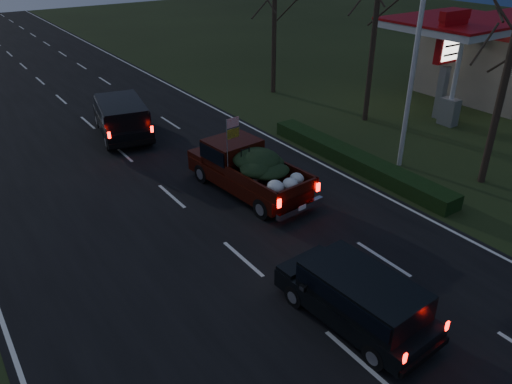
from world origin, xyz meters
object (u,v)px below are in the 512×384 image
light_pole (418,36)px  gas_price_pylon (449,47)px  pickup_truck (248,167)px  rear_suv (359,295)px  lead_suv (122,115)px

light_pole → gas_price_pylon: size_ratio=1.64×
pickup_truck → rear_suv: (-1.81, -7.77, -0.13)m
lead_suv → light_pole: bearing=-37.9°
gas_price_pylon → light_pole: bearing=-155.3°
gas_price_pylon → rear_suv: gas_price_pylon is taller
gas_price_pylon → pickup_truck: 13.66m
pickup_truck → lead_suv: pickup_truck is taller
gas_price_pylon → lead_suv: bearing=154.9°
pickup_truck → lead_suv: (-1.80, 8.37, 0.05)m
light_pole → rear_suv: (-8.63, -6.07, -4.55)m
light_pole → pickup_truck: size_ratio=1.65×
lead_suv → rear_suv: bearing=-78.5°
pickup_truck → lead_suv: 8.57m
gas_price_pylon → lead_suv: size_ratio=1.03×
light_pole → rear_suv: light_pole is taller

